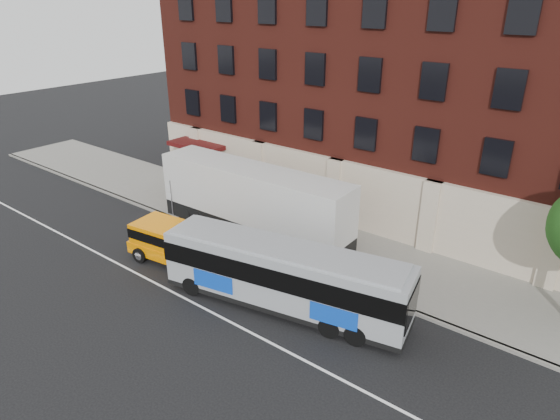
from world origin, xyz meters
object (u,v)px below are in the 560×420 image
Objects in this scene: sign_pole at (171,197)px; shipping_container at (253,202)px; yellow_suv at (172,241)px; city_bus at (284,274)px.

shipping_container reaches higher than sign_pole.
city_bus is at bearing 2.20° from yellow_suv.
shipping_container is at bearing 141.15° from city_bus.
city_bus is at bearing -38.85° from shipping_container.
sign_pole is 11.98m from city_bus.
city_bus reaches higher than sign_pole.
sign_pole is 5.57m from yellow_suv.
shipping_container is (1.36, 5.03, 0.86)m from yellow_suv.
sign_pole is 0.20× the size of shipping_container.
city_bus is at bearing -16.01° from sign_pole.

